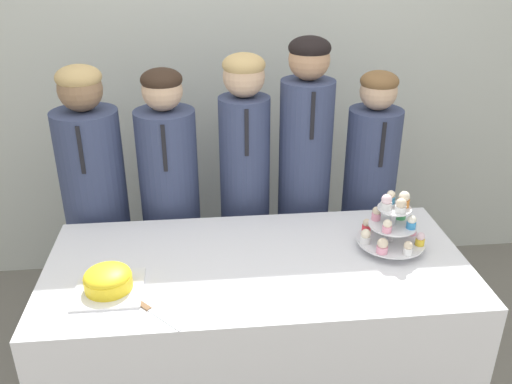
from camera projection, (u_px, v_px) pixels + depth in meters
The scene contains 10 objects.
wall_back at pixel (234, 53), 3.07m from camera, with size 9.00×0.06×2.70m.
table at pixel (257, 338), 2.33m from camera, with size 1.68×0.79×0.78m.
round_cake at pixel (108, 280), 1.97m from camera, with size 0.25×0.25×0.09m.
cake_knife at pixel (151, 311), 1.88m from camera, with size 0.17×0.18×0.01m.
cupcake_stand at pixel (393, 224), 2.21m from camera, with size 0.28×0.28×0.26m.
student_0 at pixel (98, 219), 2.67m from camera, with size 0.31×0.31×1.45m.
student_1 at pixel (172, 217), 2.71m from camera, with size 0.28×0.29×1.43m.
student_2 at pixel (244, 204), 2.72m from camera, with size 0.24×0.25×1.49m.
student_3 at pixel (303, 197), 2.73m from camera, with size 0.26×0.26×1.56m.
student_4 at pixel (367, 210), 2.80m from camera, with size 0.26×0.27×1.39m.
Camera 1 is at (-0.19, -1.43, 1.96)m, focal length 38.00 mm.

